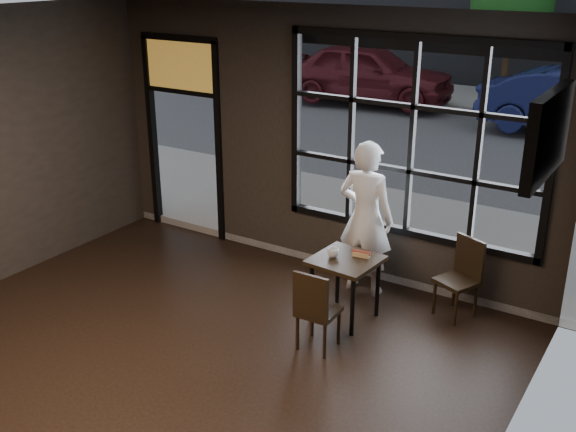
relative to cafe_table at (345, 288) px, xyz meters
The scene contains 14 objects.
floor 2.65m from the cafe_table, 111.84° to the right, with size 6.00×7.00×0.02m, color black.
ceiling 3.87m from the cafe_table, 111.84° to the right, with size 6.00×7.00×0.02m, color black.
wall_right 3.40m from the cafe_table, 50.23° to the right, with size 0.04×7.00×3.20m, color black.
window_frame 1.81m from the cafe_table, 78.11° to the left, with size 3.06×0.12×2.28m, color black.
stained_transom 3.82m from the cafe_table, 160.87° to the left, with size 1.20×0.06×0.70m, color orange.
cafe_table is the anchor object (origin of this frame).
chair_near 0.66m from the cafe_table, 85.55° to the right, with size 0.38×0.38×0.87m, color black.
chair_window 1.22m from the cafe_table, 35.11° to the left, with size 0.38×0.38×0.88m, color black.
man 0.91m from the cafe_table, 100.15° to the left, with size 0.66×0.43×1.82m, color white.
hotdog 0.42m from the cafe_table, 48.84° to the left, with size 0.20×0.08×0.06m, color tan, non-canonical shape.
cup 0.42m from the cafe_table, 163.80° to the right, with size 0.12×0.12×0.10m, color silver.
tv 2.91m from the cafe_table, 15.99° to the right, with size 0.13×1.14×0.67m, color black.
maroon_car 11.32m from the cafe_table, 114.94° to the left, with size 1.80×4.48×1.53m, color #58181F.
tree_left 13.18m from the cafe_table, 98.55° to the left, with size 2.13×2.13×3.64m.
Camera 1 is at (3.91, -3.35, 3.68)m, focal length 42.00 mm.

